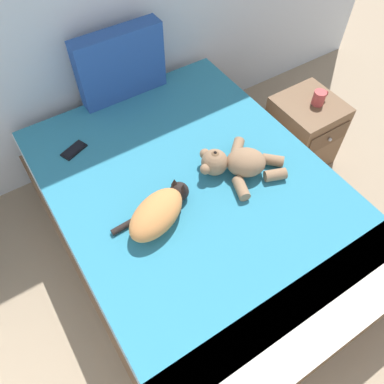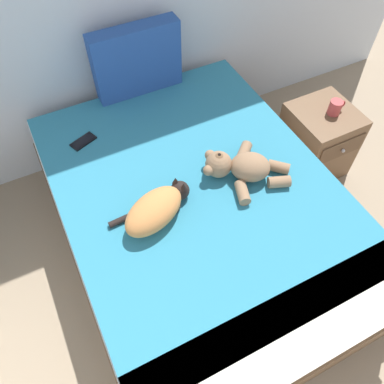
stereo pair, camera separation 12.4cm
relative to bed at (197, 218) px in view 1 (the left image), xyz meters
The scene contains 8 objects.
ground_plane 1.25m from the bed, 69.36° to the right, with size 10.98×10.98×0.00m, color gray.
bed is the anchor object (origin of this frame).
patterned_cushion 1.04m from the bed, 87.75° to the left, with size 0.55×0.12×0.43m.
cat 0.45m from the bed, 167.35° to the right, with size 0.44×0.31×0.15m.
teddy_bear 0.42m from the bed, ahead, with size 0.46×0.38×0.16m.
cell_phone 0.81m from the bed, 125.84° to the left, with size 0.16×0.12×0.01m.
nightstand 1.06m from the bed, 11.71° to the left, with size 0.40×0.44×0.51m.
mug 1.12m from the bed, 10.35° to the left, with size 0.12×0.08×0.09m.
Camera 1 is at (0.75, 2.32, 2.17)m, focal length 35.85 mm.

